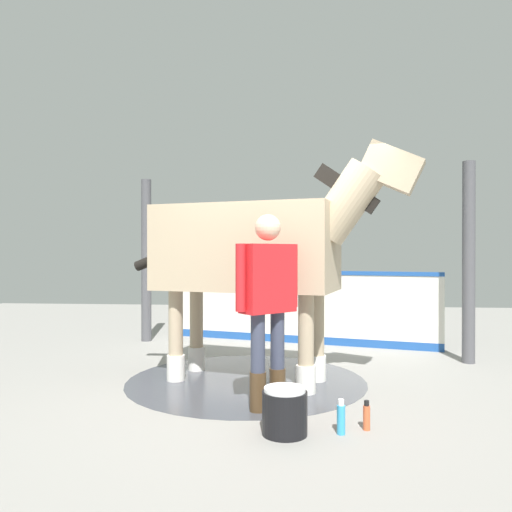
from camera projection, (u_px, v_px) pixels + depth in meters
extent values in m
cube|color=gray|center=(270.00, 387.00, 5.27)|extent=(16.00, 16.00, 0.02)
cylinder|color=#42444C|center=(246.00, 380.00, 5.50)|extent=(2.65, 2.65, 0.00)
cube|color=silver|center=(301.00, 309.00, 7.79)|extent=(1.12, 4.12, 1.08)
cube|color=#1E4C99|center=(301.00, 272.00, 7.78)|extent=(1.15, 4.13, 0.06)
cube|color=#1E4C99|center=(301.00, 339.00, 7.79)|extent=(1.13, 4.12, 0.12)
cylinder|color=#4C4C51|center=(469.00, 262.00, 6.38)|extent=(0.16, 0.16, 2.60)
cylinder|color=#4C4C51|center=(146.00, 260.00, 7.97)|extent=(0.16, 0.16, 2.60)
cube|color=tan|center=(246.00, 248.00, 5.49)|extent=(1.40, 2.13, 0.94)
cylinder|color=tan|center=(317.00, 335.00, 5.49)|extent=(0.16, 0.16, 1.01)
cylinder|color=silver|center=(317.00, 368.00, 5.50)|extent=(0.20, 0.20, 0.28)
cylinder|color=tan|center=(306.00, 343.00, 5.01)|extent=(0.16, 0.16, 1.01)
cylinder|color=silver|center=(306.00, 379.00, 5.01)|extent=(0.20, 0.20, 0.28)
cylinder|color=tan|center=(196.00, 328.00, 5.99)|extent=(0.16, 0.16, 1.01)
cylinder|color=silver|center=(196.00, 358.00, 5.99)|extent=(0.20, 0.20, 0.28)
cylinder|color=tan|center=(176.00, 335.00, 5.51)|extent=(0.16, 0.16, 1.01)
cylinder|color=silver|center=(176.00, 368.00, 5.51)|extent=(0.20, 0.20, 0.28)
cylinder|color=tan|center=(346.00, 202.00, 5.12)|extent=(0.61, 0.88, 0.90)
cube|color=black|center=(347.00, 189.00, 5.12)|extent=(0.23, 0.68, 0.55)
cube|color=tan|center=(391.00, 168.00, 4.97)|extent=(0.43, 0.70, 0.56)
cylinder|color=black|center=(161.00, 256.00, 5.85)|extent=(0.29, 0.71, 0.35)
cylinder|color=#47331E|center=(258.00, 392.00, 4.44)|extent=(0.15, 0.15, 0.35)
cylinder|color=#383D51|center=(258.00, 343.00, 4.44)|extent=(0.13, 0.13, 0.53)
cylinder|color=#47331E|center=(277.00, 387.00, 4.58)|extent=(0.15, 0.15, 0.35)
cylinder|color=#383D51|center=(277.00, 340.00, 4.58)|extent=(0.13, 0.13, 0.53)
cube|color=red|center=(268.00, 278.00, 4.50)|extent=(0.51, 0.53, 0.62)
cylinder|color=red|center=(241.00, 277.00, 4.31)|extent=(0.09, 0.09, 0.59)
cylinder|color=red|center=(293.00, 275.00, 4.69)|extent=(0.09, 0.09, 0.59)
sphere|color=beige|center=(268.00, 228.00, 4.50)|extent=(0.24, 0.24, 0.24)
cylinder|color=black|center=(285.00, 413.00, 3.87)|extent=(0.35, 0.35, 0.34)
cylinder|color=white|center=(285.00, 389.00, 3.87)|extent=(0.33, 0.33, 0.03)
cylinder|color=#3399CC|center=(341.00, 420.00, 3.88)|extent=(0.07, 0.07, 0.23)
cylinder|color=white|center=(341.00, 402.00, 3.87)|extent=(0.05, 0.05, 0.05)
cylinder|color=#CC5933|center=(367.00, 418.00, 3.97)|extent=(0.06, 0.06, 0.19)
cylinder|color=black|center=(367.00, 403.00, 3.97)|extent=(0.04, 0.04, 0.04)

